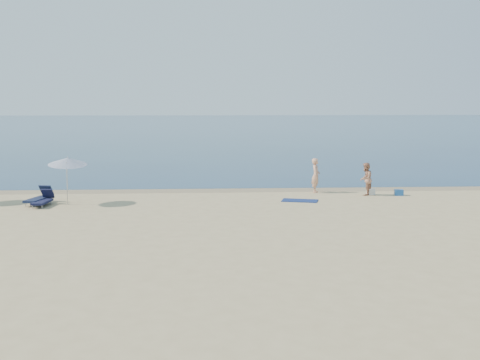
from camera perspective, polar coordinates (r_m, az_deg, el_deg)
The scene contains 11 objects.
ground at distance 13.30m, azimuth 4.18°, elevation -13.47°, with size 160.00×160.00×0.00m, color tan.
sea at distance 112.41m, azimuth -2.47°, elevation 5.14°, with size 240.00×160.00×0.01m, color #0B2647.
wet_sand_strip at distance 32.10m, azimuth -0.31°, elevation -0.97°, with size 240.00×1.60×0.00m, color #847254.
person_left at distance 31.42m, azimuth 7.19°, elevation 0.43°, with size 0.65×0.43×1.79m, color tan.
person_right at distance 30.96m, azimuth 11.83°, elevation 0.10°, with size 0.80×0.63×1.65m, color #AC745A.
beach_towel at distance 28.84m, azimuth 5.69°, elevation -1.95°, with size 1.69×0.94×0.03m, color #0F1E4F.
white_bag at distance 31.27m, azimuth 12.30°, elevation -1.09°, with size 0.36×0.31×0.31m, color silver.
blue_cooler at distance 31.35m, azimuth 14.82°, elevation -1.15°, with size 0.43×0.30×0.30m, color #1D56A2.
umbrella_near at distance 28.71m, azimuth -16.03°, elevation 1.72°, with size 2.23×2.25×2.31m.
lounger_left at distance 29.34m, azimuth -18.49°, elevation -1.60°, with size 1.03×1.91×0.80m.
lounger_right at distance 28.71m, azimuth -18.16°, elevation -1.84°, with size 0.70×1.67×0.72m.
Camera 1 is at (-1.65, -12.30, 4.77)m, focal length 45.00 mm.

